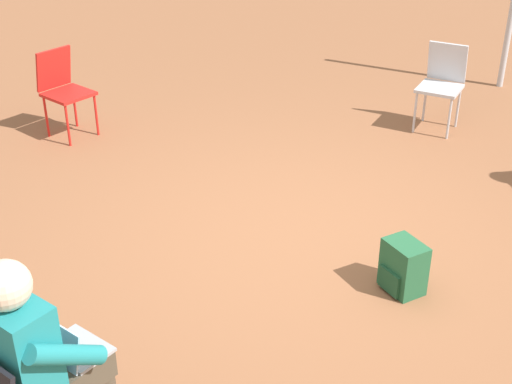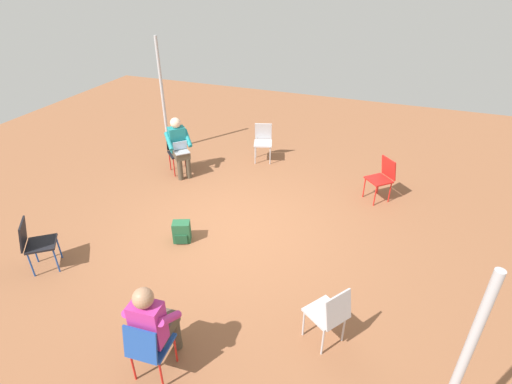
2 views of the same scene
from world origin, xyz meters
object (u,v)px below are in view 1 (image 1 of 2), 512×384
object	(u,v)px
chair_northeast	(442,80)
person_with_laptop	(40,355)
chair_northwest	(63,87)
backpack_near_laptop_user	(403,269)

from	to	relation	value
chair_northeast	person_with_laptop	distance (m)	5.09
chair_northwest	backpack_near_laptop_user	distance (m)	3.88
chair_northeast	backpack_near_laptop_user	bearing A→B (deg)	100.99
chair_northwest	chair_northeast	bearing A→B (deg)	132.87
person_with_laptop	backpack_near_laptop_user	xyz separation A→B (m)	(2.11, 1.21, -0.53)
chair_northeast	backpack_near_laptop_user	size ratio (longest dim) A/B	2.36
chair_northeast	chair_northwest	bearing A→B (deg)	30.84
person_with_laptop	backpack_near_laptop_user	size ratio (longest dim) A/B	3.44
chair_northwest	backpack_near_laptop_user	xyz separation A→B (m)	(2.52, -2.92, -0.34)
chair_northeast	chair_northwest	size ratio (longest dim) A/B	1.00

